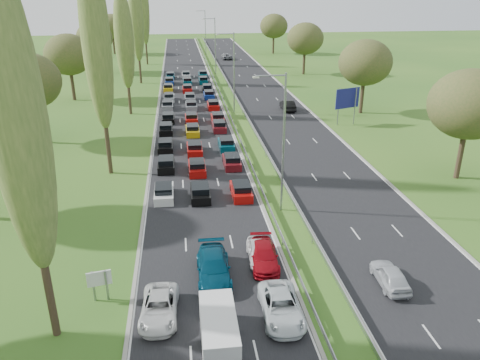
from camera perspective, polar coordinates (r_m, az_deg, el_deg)
ground at (r=76.08m, az=-0.90°, el=8.65°), size 260.00×260.00×0.00m
near_carriageway at (r=78.06m, az=-6.10°, el=8.89°), size 10.50×215.00×0.04m
far_carriageway at (r=79.50m, az=3.79°, el=9.22°), size 10.50×215.00×0.04m
central_reservation at (r=78.37m, az=-1.11°, el=9.48°), size 2.36×215.00×0.32m
lamp_columns at (r=72.90m, az=-0.74°, el=12.86°), size 0.18×140.18×12.00m
poplar_row at (r=62.28m, az=-15.04°, el=16.40°), size 2.80×127.80×22.44m
woodland_left at (r=59.78m, az=-25.35°, el=10.22°), size 8.00×166.00×11.10m
woodland_right at (r=67.05m, az=17.68°, el=12.43°), size 8.00×153.00×11.10m
traffic_queue_fill at (r=73.10m, az=-5.99°, el=8.31°), size 9.10×67.08×0.80m
near_car_2 at (r=29.10m, az=-9.80°, el=-15.09°), size 2.41×4.79×1.30m
near_car_7 at (r=32.00m, az=-3.24°, el=-10.59°), size 2.30×5.49×1.58m
near_car_10 at (r=28.81m, az=5.05°, el=-15.14°), size 2.43×5.04×1.38m
near_car_11 at (r=33.47m, az=2.94°, el=-9.19°), size 2.20×4.76×1.35m
near_car_12 at (r=33.92m, az=2.29°, el=-8.74°), size 1.66×3.88×1.31m
far_car_0 at (r=32.87m, az=17.85°, el=-11.02°), size 1.74×4.06×1.37m
far_car_1 at (r=75.39m, az=5.83°, el=9.05°), size 1.71×4.87×1.60m
far_car_2 at (r=130.58m, az=-1.64°, el=14.85°), size 2.60×5.51×1.52m
white_van_rear at (r=26.83m, az=-2.64°, el=-17.57°), size 1.91×4.88×1.96m
info_sign at (r=30.87m, az=-16.75°, el=-11.77°), size 1.49×0.38×2.10m
direction_sign at (r=68.03m, az=12.96°, el=9.50°), size 3.80×1.43×5.20m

